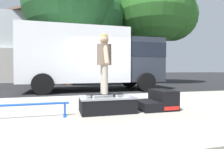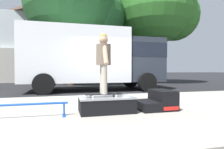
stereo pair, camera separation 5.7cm
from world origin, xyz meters
TOP-DOWN VIEW (x-y plane):
  - ground_plane at (0.00, 0.00)m, footprint 140.00×140.00m
  - sidewalk_slab at (0.00, -3.00)m, footprint 50.00×5.00m
  - skate_box at (-0.92, -3.33)m, footprint 1.17×0.73m
  - kicker_ramp at (0.31, -3.33)m, footprint 0.82×0.75m
  - grind_rail at (-2.54, -3.47)m, footprint 1.62×0.28m
  - skateboard at (-0.99, -3.37)m, footprint 0.78×0.22m
  - skater_kid at (-0.99, -3.37)m, footprint 0.31×0.66m
  - box_truck at (-0.26, 2.20)m, footprint 6.91×2.63m
  - street_tree_main at (5.35, 6.05)m, footprint 6.62×6.02m
  - street_tree_neighbour at (-0.94, 5.99)m, footprint 6.91×6.28m
  - house_behind at (-3.55, 13.54)m, footprint 9.54×8.23m

SIDE VIEW (x-z plane):
  - ground_plane at x=0.00m, z-range 0.00..0.00m
  - sidewalk_slab at x=0.00m, z-range 0.00..0.12m
  - skate_box at x=-0.92m, z-range 0.13..0.47m
  - kicker_ramp at x=0.31m, z-range 0.08..0.52m
  - grind_rail at x=-2.54m, z-range 0.19..0.48m
  - skateboard at x=-0.99m, z-range 0.48..0.55m
  - skater_kid at x=-0.99m, z-range 0.64..1.93m
  - box_truck at x=-0.26m, z-range 0.18..3.23m
  - house_behind at x=-3.55m, z-range 0.04..8.44m
  - street_tree_neighbour at x=-0.94m, z-range 1.09..9.90m
  - street_tree_main at x=5.35m, z-range 1.35..10.43m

